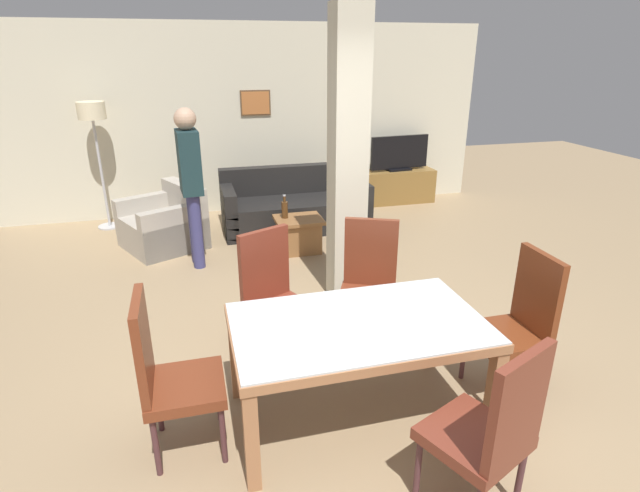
{
  "coord_description": "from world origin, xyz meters",
  "views": [
    {
      "loc": [
        -0.94,
        -2.59,
        2.32
      ],
      "look_at": [
        0.0,
        0.95,
        0.88
      ],
      "focal_mm": 28.0,
      "sensor_mm": 36.0,
      "label": 1
    }
  ],
  "objects_px": {
    "dining_chair_head_right": "(519,320)",
    "coffee_table": "(299,234)",
    "dining_chair_far_right": "(369,280)",
    "tv_stand": "(397,186)",
    "bottle": "(285,209)",
    "dining_table": "(358,341)",
    "standing_person": "(191,177)",
    "sofa": "(295,208)",
    "dining_chair_near_right": "(491,428)",
    "dining_chair_far_left": "(274,293)",
    "tv_screen": "(399,154)",
    "armchair": "(165,226)",
    "floor_lamp": "(93,122)",
    "dining_chair_head_left": "(168,372)"
  },
  "relations": [
    {
      "from": "tv_screen",
      "to": "armchair",
      "type": "bearing_deg",
      "value": 11.75
    },
    {
      "from": "coffee_table",
      "to": "dining_chair_far_right",
      "type": "bearing_deg",
      "value": -86.85
    },
    {
      "from": "dining_chair_near_right",
      "to": "floor_lamp",
      "type": "distance_m",
      "value": 6.08
    },
    {
      "from": "dining_table",
      "to": "armchair",
      "type": "relative_size",
      "value": 1.37
    },
    {
      "from": "dining_table",
      "to": "dining_chair_head_right",
      "type": "xyz_separation_m",
      "value": [
        1.19,
        0.0,
        -0.02
      ]
    },
    {
      "from": "dining_chair_head_left",
      "to": "coffee_table",
      "type": "bearing_deg",
      "value": 154.32
    },
    {
      "from": "dining_chair_head_left",
      "to": "tv_stand",
      "type": "distance_m",
      "value": 5.84
    },
    {
      "from": "dining_chair_far_left",
      "to": "dining_chair_head_left",
      "type": "relative_size",
      "value": 1.0
    },
    {
      "from": "dining_chair_far_left",
      "to": "tv_screen",
      "type": "distance_m",
      "value": 4.7
    },
    {
      "from": "tv_stand",
      "to": "floor_lamp",
      "type": "xyz_separation_m",
      "value": [
        -4.39,
        -0.12,
        1.18
      ]
    },
    {
      "from": "dining_chair_far_right",
      "to": "tv_stand",
      "type": "xyz_separation_m",
      "value": [
        1.89,
        3.81,
        -0.3
      ]
    },
    {
      "from": "tv_stand",
      "to": "floor_lamp",
      "type": "bearing_deg",
      "value": -178.49
    },
    {
      "from": "sofa",
      "to": "floor_lamp",
      "type": "relative_size",
      "value": 1.16
    },
    {
      "from": "dining_chair_near_right",
      "to": "dining_chair_far_left",
      "type": "distance_m",
      "value": 1.91
    },
    {
      "from": "sofa",
      "to": "tv_screen",
      "type": "relative_size",
      "value": 2.02
    },
    {
      "from": "bottle",
      "to": "dining_chair_head_left",
      "type": "bearing_deg",
      "value": -112.82
    },
    {
      "from": "sofa",
      "to": "dining_chair_far_right",
      "type": "bearing_deg",
      "value": 89.58
    },
    {
      "from": "bottle",
      "to": "tv_screen",
      "type": "height_order",
      "value": "tv_screen"
    },
    {
      "from": "dining_table",
      "to": "dining_chair_far_left",
      "type": "bearing_deg",
      "value": 115.21
    },
    {
      "from": "dining_chair_far_right",
      "to": "floor_lamp",
      "type": "height_order",
      "value": "floor_lamp"
    },
    {
      "from": "dining_chair_far_left",
      "to": "bottle",
      "type": "bearing_deg",
      "value": -128.3
    },
    {
      "from": "armchair",
      "to": "coffee_table",
      "type": "distance_m",
      "value": 1.69
    },
    {
      "from": "dining_chair_near_right",
      "to": "dining_chair_head_left",
      "type": "bearing_deg",
      "value": 126.43
    },
    {
      "from": "tv_screen",
      "to": "dining_chair_far_right",
      "type": "bearing_deg",
      "value": 58.52
    },
    {
      "from": "coffee_table",
      "to": "floor_lamp",
      "type": "distance_m",
      "value": 3.09
    },
    {
      "from": "dining_chair_far_left",
      "to": "sofa",
      "type": "xyz_separation_m",
      "value": [
        0.82,
        3.07,
        -0.28
      ]
    },
    {
      "from": "dining_chair_far_left",
      "to": "sofa",
      "type": "bearing_deg",
      "value": -130.1
    },
    {
      "from": "dining_table",
      "to": "standing_person",
      "type": "distance_m",
      "value": 3.09
    },
    {
      "from": "dining_chair_far_right",
      "to": "dining_chair_head_right",
      "type": "distance_m",
      "value": 1.18
    },
    {
      "from": "floor_lamp",
      "to": "standing_person",
      "type": "bearing_deg",
      "value": -55.09
    },
    {
      "from": "coffee_table",
      "to": "dining_table",
      "type": "bearing_deg",
      "value": -95.27
    },
    {
      "from": "dining_chair_head_right",
      "to": "coffee_table",
      "type": "bearing_deg",
      "value": 16.74
    },
    {
      "from": "dining_chair_near_right",
      "to": "dining_chair_far_left",
      "type": "xyz_separation_m",
      "value": [
        -0.79,
        1.74,
        0.0
      ]
    },
    {
      "from": "dining_chair_far_right",
      "to": "tv_screen",
      "type": "height_order",
      "value": "tv_screen"
    },
    {
      "from": "dining_table",
      "to": "dining_chair_near_right",
      "type": "relative_size",
      "value": 1.52
    },
    {
      "from": "dining_chair_near_right",
      "to": "sofa",
      "type": "xyz_separation_m",
      "value": [
        0.02,
        4.81,
        -0.28
      ]
    },
    {
      "from": "coffee_table",
      "to": "bottle",
      "type": "height_order",
      "value": "bottle"
    },
    {
      "from": "coffee_table",
      "to": "tv_stand",
      "type": "relative_size",
      "value": 0.49
    },
    {
      "from": "bottle",
      "to": "dining_chair_far_left",
      "type": "bearing_deg",
      "value": -103.09
    },
    {
      "from": "dining_chair_far_left",
      "to": "floor_lamp",
      "type": "distance_m",
      "value": 4.19
    },
    {
      "from": "dining_chair_head_right",
      "to": "tv_stand",
      "type": "distance_m",
      "value": 4.83
    },
    {
      "from": "dining_table",
      "to": "bottle",
      "type": "xyz_separation_m",
      "value": [
        0.12,
        3.07,
        -0.05
      ]
    },
    {
      "from": "sofa",
      "to": "coffee_table",
      "type": "distance_m",
      "value": 0.91
    },
    {
      "from": "dining_chair_head_right",
      "to": "bottle",
      "type": "xyz_separation_m",
      "value": [
        -1.06,
        3.07,
        -0.03
      ]
    },
    {
      "from": "dining_table",
      "to": "bottle",
      "type": "distance_m",
      "value": 3.08
    },
    {
      "from": "bottle",
      "to": "sofa",
      "type": "bearing_deg",
      "value": 70.46
    },
    {
      "from": "dining_chair_far_right",
      "to": "armchair",
      "type": "height_order",
      "value": "dining_chair_far_right"
    },
    {
      "from": "armchair",
      "to": "floor_lamp",
      "type": "distance_m",
      "value": 1.71
    },
    {
      "from": "sofa",
      "to": "dining_chair_far_left",
      "type": "bearing_deg",
      "value": 75.11
    },
    {
      "from": "bottle",
      "to": "tv_stand",
      "type": "height_order",
      "value": "bottle"
    }
  ]
}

